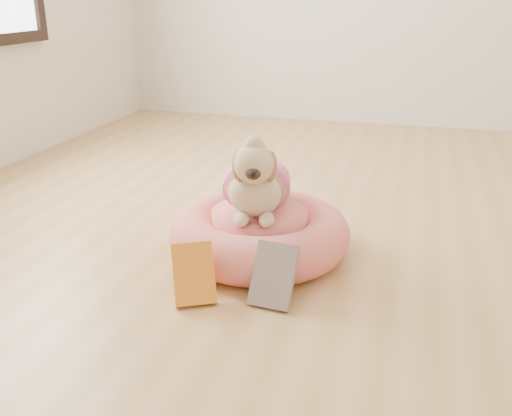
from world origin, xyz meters
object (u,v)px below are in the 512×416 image
(dog, at_px, (256,169))
(book_yellow, at_px, (194,274))
(pet_bed, at_px, (260,233))
(book_white, at_px, (273,275))

(dog, relative_size, book_yellow, 2.19)
(pet_bed, bearing_deg, book_white, -67.61)
(dog, height_order, book_white, dog)
(pet_bed, relative_size, book_yellow, 3.40)
(book_yellow, relative_size, book_white, 0.96)
(book_yellow, distance_m, book_white, 0.25)
(dog, bearing_deg, book_white, -78.18)
(dog, bearing_deg, pet_bed, -14.60)
(dog, distance_m, book_yellow, 0.46)
(dog, bearing_deg, book_yellow, -116.56)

